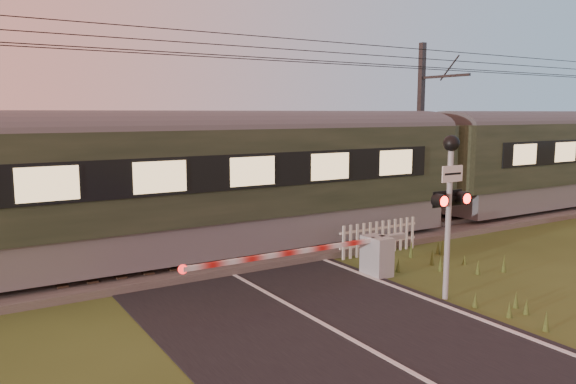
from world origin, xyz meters
TOP-DOWN VIEW (x-y plane):
  - ground at (0.00, 0.00)m, footprint 160.00×160.00m
  - road at (0.02, -0.23)m, footprint 6.00×140.00m
  - track_bed at (0.00, 6.50)m, footprint 140.00×3.40m
  - overhead_wires at (0.00, 6.50)m, footprint 120.00×0.62m
  - train at (8.60, 6.50)m, footprint 40.25×2.78m
  - boom_gate at (2.77, 3.01)m, footprint 6.07×0.76m
  - crossing_signal at (3.13, 0.81)m, footprint 0.91×0.36m
  - picket_fence at (4.53, 4.60)m, footprint 2.80×0.08m
  - catenary_mast at (10.17, 8.72)m, footprint 0.21×2.46m

SIDE VIEW (x-z plane):
  - ground at x=0.00m, z-range 0.00..0.00m
  - road at x=0.02m, z-range 0.00..0.03m
  - track_bed at x=0.00m, z-range -0.13..0.26m
  - picket_fence at x=4.53m, z-range 0.01..0.96m
  - boom_gate at x=2.77m, z-range 0.05..1.05m
  - train at x=8.60m, z-range 0.29..4.03m
  - crossing_signal at x=3.13m, z-range 0.67..4.23m
  - catenary_mast at x=10.17m, z-range 0.14..6.84m
  - overhead_wires at x=0.00m, z-range 5.41..6.04m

